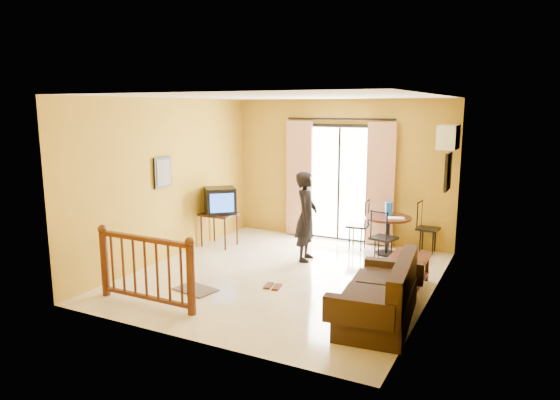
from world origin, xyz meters
The scene contains 19 objects.
ground centered at (0.00, 0.00, 0.00)m, with size 5.00×5.00×0.00m, color beige.
room_shell centered at (0.00, 0.00, 1.70)m, with size 5.00×5.00×5.00m.
balcony_door centered at (0.00, 2.43, 1.19)m, with size 2.25×0.14×2.46m.
tv_table centered at (-1.90, 1.01, 0.56)m, with size 0.64×0.53×0.64m.
television centered at (-1.87, 1.00, 0.89)m, with size 0.75×0.74×0.50m.
picture_left centered at (-2.22, -0.20, 1.55)m, with size 0.05×0.42×0.52m.
dining_table centered at (1.15, 1.90, 0.55)m, with size 0.84×0.84×0.70m.
water_jug centered at (1.13, 2.02, 0.82)m, with size 0.13×0.13×0.25m, color blue.
serving_tray centered at (1.32, 1.80, 0.71)m, with size 0.28×0.18×0.02m, color silver.
dining_chairs centered at (1.19, 1.88, 0.00)m, with size 1.66×1.50×0.95m.
air_conditioner centered at (2.09, 1.95, 2.15)m, with size 0.31×0.60×0.40m.
botanical_print centered at (2.22, 1.30, 1.65)m, with size 0.05×0.50×0.60m.
coffee_table centered at (1.85, 0.33, 0.30)m, with size 0.55×0.99×0.44m.
bowl centered at (1.85, 0.42, 0.47)m, with size 0.18×0.18×0.05m, color #50281B.
sofa centered at (1.85, -1.01, 0.31)m, with size 0.96×1.80×0.82m.
standing_person centered at (-0.03, 0.91, 0.78)m, with size 0.57×0.37×1.56m, color black.
stair_balustrade centered at (-1.15, -1.90, 0.56)m, with size 1.63×0.13×1.04m.
doormat centered at (-0.88, -1.17, 0.01)m, with size 0.60×0.40×0.02m, color #5A5048.
sandals centered at (0.08, -0.56, 0.01)m, with size 0.29×0.26×0.03m.
Camera 1 is at (3.36, -6.82, 2.65)m, focal length 32.00 mm.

